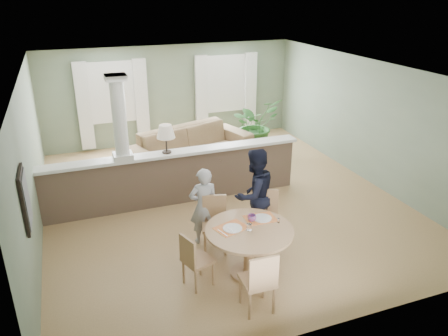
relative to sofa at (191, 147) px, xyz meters
name	(u,v)px	position (x,y,z in m)	size (l,w,h in m)	color
ground	(220,199)	(0.00, -2.10, -0.45)	(8.00, 8.00, 0.00)	tan
room_shell	(208,108)	(-0.03, -1.47, 1.36)	(7.02, 8.02, 2.71)	gray
pony_wall	(171,171)	(-0.98, -1.90, 0.25)	(5.32, 0.38, 2.70)	brown
sofa	(191,147)	(0.00, 0.00, 0.00)	(3.12, 1.22, 0.91)	#8F764E
houseplant	(255,125)	(1.92, 0.40, 0.25)	(1.27, 1.10, 1.42)	#2C6327
dining_table	(249,238)	(-0.47, -4.67, 0.18)	(1.33, 1.33, 0.91)	tan
chair_far_boy	(215,221)	(-0.71, -3.78, 0.06)	(0.53, 0.53, 0.93)	tan
chair_far_man	(265,216)	(0.13, -3.97, 0.09)	(0.60, 0.60, 0.99)	tan
chair_near	(260,280)	(-0.68, -5.51, 0.07)	(0.45, 0.45, 0.96)	tan
chair_side	(194,259)	(-1.34, -4.66, 0.02)	(0.50, 0.50, 0.87)	tan
child_person	(204,206)	(-0.83, -3.55, 0.24)	(0.51, 0.33, 1.39)	#A2A1A6
man_person	(254,195)	(0.05, -3.69, 0.38)	(0.81, 0.63, 1.66)	black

